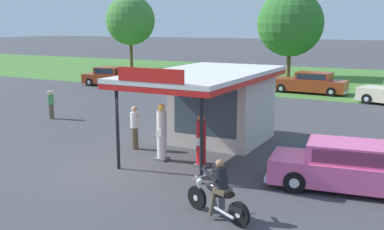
# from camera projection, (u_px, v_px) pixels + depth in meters

# --- Properties ---
(ground_plane) EXTENTS (300.00, 300.00, 0.00)m
(ground_plane) POSITION_uv_depth(u_px,v_px,m) (121.00, 169.00, 15.57)
(ground_plane) COLOR #424247
(grass_verge_strip) EXTENTS (120.00, 24.00, 0.01)m
(grass_verge_strip) POSITION_uv_depth(u_px,v_px,m) (316.00, 79.00, 41.59)
(grass_verge_strip) COLOR #477A33
(grass_verge_strip) RESTS_ON ground
(service_station_kiosk) EXTENTS (4.11, 7.77, 3.60)m
(service_station_kiosk) POSITION_uv_depth(u_px,v_px,m) (219.00, 100.00, 18.72)
(service_station_kiosk) COLOR beige
(service_station_kiosk) RESTS_ON ground
(gas_pump_nearside) EXTENTS (0.44, 0.44, 2.12)m
(gas_pump_nearside) POSITION_uv_depth(u_px,v_px,m) (161.00, 135.00, 16.40)
(gas_pump_nearside) COLOR slate
(gas_pump_nearside) RESTS_ON ground
(gas_pump_offside) EXTENTS (0.44, 0.44, 1.89)m
(gas_pump_offside) POSITION_uv_depth(u_px,v_px,m) (201.00, 143.00, 15.68)
(gas_pump_offside) COLOR slate
(gas_pump_offside) RESTS_ON ground
(motorcycle_with_rider) EXTENTS (2.06, 0.91, 1.58)m
(motorcycle_with_rider) POSITION_uv_depth(u_px,v_px,m) (218.00, 194.00, 11.52)
(motorcycle_with_rider) COLOR black
(motorcycle_with_rider) RESTS_ON ground
(featured_classic_sedan) EXTENTS (5.51, 2.46, 1.47)m
(featured_classic_sedan) POSITION_uv_depth(u_px,v_px,m) (356.00, 169.00, 13.43)
(featured_classic_sedan) COLOR #E55993
(featured_classic_sedan) RESTS_ON ground
(parked_car_back_row_far_left) EXTENTS (5.56, 2.50, 1.48)m
(parked_car_back_row_far_left) POSITION_uv_depth(u_px,v_px,m) (230.00, 79.00, 36.11)
(parked_car_back_row_far_left) COLOR #E55993
(parked_car_back_row_far_left) RESTS_ON ground
(parked_car_back_row_centre_left) EXTENTS (5.09, 2.36, 1.53)m
(parked_car_back_row_centre_left) POSITION_uv_depth(u_px,v_px,m) (112.00, 77.00, 36.89)
(parked_car_back_row_centre_left) COLOR #993819
(parked_car_back_row_centre_left) RESTS_ON ground
(parked_car_back_row_centre_right) EXTENTS (5.57, 2.14, 1.55)m
(parked_car_back_row_centre_right) POSITION_uv_depth(u_px,v_px,m) (310.00, 83.00, 32.87)
(parked_car_back_row_centre_right) COLOR #993819
(parked_car_back_row_centre_right) RESTS_ON ground
(bystander_standing_back_lot) EXTENTS (0.34, 0.34, 1.75)m
(bystander_standing_back_lot) POSITION_uv_depth(u_px,v_px,m) (135.00, 126.00, 17.92)
(bystander_standing_back_lot) COLOR brown
(bystander_standing_back_lot) RESTS_ON ground
(bystander_leaning_by_kiosk) EXTENTS (0.34, 0.34, 1.51)m
(bystander_leaning_by_kiosk) POSITION_uv_depth(u_px,v_px,m) (51.00, 104.00, 23.82)
(bystander_leaning_by_kiosk) COLOR brown
(bystander_leaning_by_kiosk) RESTS_ON ground
(tree_oak_distant_spare) EXTENTS (6.18, 6.18, 8.16)m
(tree_oak_distant_spare) POSITION_uv_depth(u_px,v_px,m) (290.00, 23.00, 41.93)
(tree_oak_distant_spare) COLOR brown
(tree_oak_distant_spare) RESTS_ON ground
(tree_oak_far_right) EXTENTS (5.58, 5.58, 8.24)m
(tree_oak_far_right) POSITION_uv_depth(u_px,v_px,m) (130.00, 21.00, 50.72)
(tree_oak_far_right) COLOR brown
(tree_oak_far_right) RESTS_ON ground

